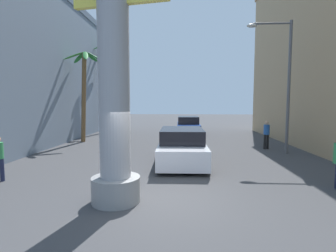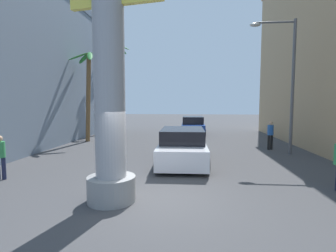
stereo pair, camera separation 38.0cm
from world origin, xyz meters
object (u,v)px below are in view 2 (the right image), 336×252
object	(u,v)px
car_lead	(182,146)
car_far	(193,126)
palm_tree_far_left	(115,74)
palm_tree_mid_left	(89,83)
street_lamp	(286,74)
pedestrian_curb_left	(0,154)
neon_sign_pole	(109,27)
pedestrian_mid_right	(270,133)

from	to	relation	value
car_lead	car_far	world-z (taller)	same
palm_tree_far_left	palm_tree_mid_left	distance (m)	6.56
street_lamp	car_lead	distance (m)	6.81
car_far	palm_tree_mid_left	xyz separation A→B (m)	(-7.29, -4.82, 3.36)
palm_tree_mid_left	pedestrian_curb_left	distance (m)	9.79
street_lamp	neon_sign_pole	bearing A→B (deg)	-134.07
neon_sign_pole	palm_tree_mid_left	xyz separation A→B (m)	(-4.90, 10.93, -0.63)
car_far	pedestrian_curb_left	world-z (taller)	pedestrian_curb_left
street_lamp	pedestrian_curb_left	bearing A→B (deg)	-154.05
street_lamp	palm_tree_far_left	distance (m)	15.69
neon_sign_pole	palm_tree_far_left	xyz separation A→B (m)	(-4.91, 17.35, 0.71)
neon_sign_pole	car_far	size ratio (longest dim) A/B	2.24
car_lead	pedestrian_curb_left	world-z (taller)	pedestrian_curb_left
car_far	palm_tree_far_left	world-z (taller)	palm_tree_far_left
street_lamp	palm_tree_far_left	bearing A→B (deg)	140.33
car_lead	pedestrian_curb_left	bearing A→B (deg)	-152.97
neon_sign_pole	palm_tree_mid_left	world-z (taller)	neon_sign_pole
palm_tree_mid_left	pedestrian_curb_left	size ratio (longest dim) A/B	3.97
palm_tree_mid_left	neon_sign_pole	bearing A→B (deg)	-65.87
neon_sign_pole	car_lead	size ratio (longest dim) A/B	2.11
palm_tree_mid_left	palm_tree_far_left	bearing A→B (deg)	90.15
neon_sign_pole	palm_tree_mid_left	size ratio (longest dim) A/B	1.70
pedestrian_mid_right	street_lamp	bearing A→B (deg)	-76.86
car_far	palm_tree_mid_left	distance (m)	9.36
neon_sign_pole	car_lead	xyz separation A→B (m)	(1.82, 4.93, -4.00)
palm_tree_far_left	pedestrian_mid_right	distance (m)	15.27
pedestrian_curb_left	pedestrian_mid_right	bearing A→B (deg)	31.55
neon_sign_pole	pedestrian_curb_left	bearing A→B (deg)	159.78
neon_sign_pole	street_lamp	world-z (taller)	neon_sign_pole
car_far	street_lamp	bearing A→B (deg)	-60.53
neon_sign_pole	car_lead	distance (m)	6.60
palm_tree_mid_left	car_far	bearing A→B (deg)	33.45
palm_tree_far_left	car_far	bearing A→B (deg)	-12.40
car_lead	pedestrian_mid_right	world-z (taller)	pedestrian_mid_right
car_lead	palm_tree_far_left	size ratio (longest dim) A/B	0.61
pedestrian_mid_right	pedestrian_curb_left	size ratio (longest dim) A/B	1.05
street_lamp	car_lead	xyz separation A→B (m)	(-5.31, -2.43, -3.50)
neon_sign_pole	street_lamp	xyz separation A→B (m)	(7.13, 7.36, -0.49)
car_lead	pedestrian_curb_left	xyz separation A→B (m)	(-6.37, -3.25, 0.18)
palm_tree_far_left	street_lamp	bearing A→B (deg)	-39.67
palm_tree_far_left	palm_tree_mid_left	size ratio (longest dim) A/B	1.33
car_lead	pedestrian_mid_right	size ratio (longest dim) A/B	3.05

